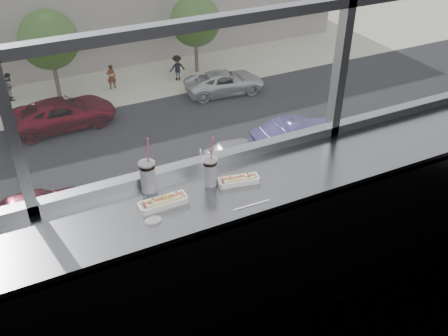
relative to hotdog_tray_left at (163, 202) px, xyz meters
name	(u,v)px	position (x,y,z in m)	size (l,w,h in m)	color
wall_back_lower	(202,234)	(0.34, 0.26, -0.58)	(6.00, 6.00, 0.00)	black
counter	(219,195)	(0.34, -0.01, -0.06)	(6.00, 0.55, 0.06)	gray
counter_fascia	(238,286)	(0.34, -0.27, -0.58)	(6.00, 0.04, 1.04)	gray
hotdog_tray_left	(163,202)	(0.00, 0.00, 0.00)	(0.27, 0.09, 0.07)	white
hotdog_tray_right	(238,180)	(0.48, 0.01, 0.00)	(0.25, 0.12, 0.06)	white
soda_cup_left	(148,175)	(-0.02, 0.18, 0.08)	(0.10, 0.10, 0.36)	white
soda_cup_right	(210,171)	(0.32, 0.07, 0.07)	(0.09, 0.09, 0.33)	white
loose_straw	(251,205)	(0.44, -0.22, -0.02)	(0.01, 0.01, 0.22)	white
wrapper	(153,220)	(-0.10, -0.11, -0.02)	(0.10, 0.07, 0.02)	silver
street_asphalt	(44,169)	(0.34, 20.26, -12.10)	(80.00, 10.00, 0.06)	black
far_sidewalk	(22,105)	(0.34, 28.26, -12.11)	(80.00, 6.00, 0.04)	#B6B198
car_far_c	(225,79)	(12.32, 24.26, -11.13)	(5.64, 2.35, 1.88)	#B8B8B8
car_near_d	(241,149)	(9.30, 16.26, -11.12)	(5.71, 2.38, 1.90)	#B5B5B5
car_near_c	(35,202)	(-0.49, 16.26, -11.11)	(5.73, 2.39, 1.91)	maroon
car_far_b	(62,109)	(2.21, 24.26, -10.99)	(6.46, 2.69, 2.15)	#5D000B
car_near_e	(300,131)	(12.72, 16.26, -10.95)	(6.68, 2.79, 2.23)	#474180
pedestrian_b	(10,84)	(-0.02, 29.34, -11.06)	(0.91, 0.68, 2.05)	#66605B
pedestrian_d	(177,65)	(10.37, 27.51, -11.06)	(0.92, 0.69, 2.06)	#66605B
pedestrian_c	(111,74)	(6.02, 28.08, -11.11)	(0.87, 0.65, 1.95)	#66605B
tree_center	(49,40)	(2.66, 28.26, -8.36)	(3.55, 3.55, 5.55)	#47382B
tree_right	(195,21)	(12.11, 28.26, -8.54)	(3.39, 3.39, 5.29)	#47382B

